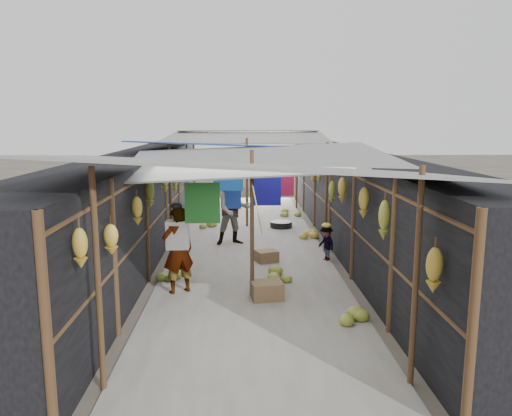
{
  "coord_description": "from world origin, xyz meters",
  "views": [
    {
      "loc": [
        -0.2,
        -5.4,
        3.08
      ],
      "look_at": [
        0.14,
        5.05,
        1.25
      ],
      "focal_mm": 35.0,
      "sensor_mm": 36.0,
      "label": 1
    }
  ],
  "objects": [
    {
      "name": "ground",
      "position": [
        0.0,
        0.0,
        0.0
      ],
      "size": [
        80.0,
        80.0,
        0.0
      ],
      "primitive_type": "plane",
      "color": "#6B6356",
      "rests_on": "ground"
    },
    {
      "name": "aisle_slab",
      "position": [
        0.0,
        6.5,
        0.01
      ],
      "size": [
        3.6,
        16.0,
        0.02
      ],
      "primitive_type": "cube",
      "color": "#9E998E",
      "rests_on": "ground"
    },
    {
      "name": "stall_left",
      "position": [
        -2.7,
        6.5,
        1.15
      ],
      "size": [
        1.4,
        15.0,
        2.3
      ],
      "primitive_type": "cube",
      "color": "black",
      "rests_on": "ground"
    },
    {
      "name": "stall_right",
      "position": [
        2.7,
        6.5,
        1.15
      ],
      "size": [
        1.4,
        15.0,
        2.3
      ],
      "primitive_type": "cube",
      "color": "black",
      "rests_on": "ground"
    },
    {
      "name": "crate_near",
      "position": [
        0.25,
        2.88,
        0.16
      ],
      "size": [
        0.59,
        0.5,
        0.32
      ],
      "primitive_type": "cube",
      "rotation": [
        0.0,
        0.0,
        0.15
      ],
      "color": "#96754C",
      "rests_on": "ground"
    },
    {
      "name": "crate_mid",
      "position": [
        0.38,
        5.21,
        0.14
      ],
      "size": [
        0.55,
        0.5,
        0.27
      ],
      "primitive_type": "cube",
      "rotation": [
        0.0,
        0.0,
        0.37
      ],
      "color": "#96754C",
      "rests_on": "ground"
    },
    {
      "name": "crate_back",
      "position": [
        -0.45,
        12.16,
        0.13
      ],
      "size": [
        0.46,
        0.39,
        0.27
      ],
      "primitive_type": "cube",
      "rotation": [
        0.0,
        0.0,
        0.11
      ],
      "color": "#96754C",
      "rests_on": "ground"
    },
    {
      "name": "black_basin",
      "position": [
        0.99,
        8.79,
        0.1
      ],
      "size": [
        0.64,
        0.64,
        0.19
      ],
      "primitive_type": "cylinder",
      "color": "black",
      "rests_on": "ground"
    },
    {
      "name": "vendor_elderly",
      "position": [
        -1.32,
        3.29,
        0.8
      ],
      "size": [
        0.69,
        0.62,
        1.59
      ],
      "primitive_type": "imported",
      "rotation": [
        0.0,
        0.0,
        3.65
      ],
      "color": "white",
      "rests_on": "ground"
    },
    {
      "name": "shopper_blue",
      "position": [
        -0.38,
        6.87,
        0.9
      ],
      "size": [
        1.0,
        0.86,
        1.8
      ],
      "primitive_type": "imported",
      "rotation": [
        0.0,
        0.0,
        0.23
      ],
      "color": "#1E2C97",
      "rests_on": "ground"
    },
    {
      "name": "vendor_seated",
      "position": [
        1.7,
        5.28,
        0.4
      ],
      "size": [
        0.49,
        0.59,
        0.8
      ],
      "primitive_type": "imported",
      "rotation": [
        0.0,
        0.0,
        -1.14
      ],
      "color": "#46413D",
      "rests_on": "ground"
    },
    {
      "name": "market_canopy",
      "position": [
        0.03,
        6.83,
        2.4
      ],
      "size": [
        5.62,
        15.2,
        2.77
      ],
      "color": "brown",
      "rests_on": "ground"
    },
    {
      "name": "hanging_bananas",
      "position": [
        0.02,
        6.55,
        1.63
      ],
      "size": [
        3.96,
        14.01,
        0.78
      ],
      "color": "gold",
      "rests_on": "ground"
    },
    {
      "name": "floor_bananas",
      "position": [
        0.03,
        7.44,
        0.14
      ],
      "size": [
        3.68,
        9.48,
        0.31
      ],
      "color": "olive",
      "rests_on": "ground"
    }
  ]
}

